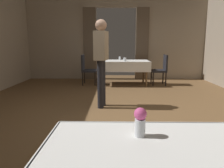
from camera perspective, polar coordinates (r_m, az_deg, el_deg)
ground at (r=3.76m, az=1.09°, el=-8.84°), size 10.08×10.08×0.00m
wall_back at (r=7.73m, az=1.07°, el=12.61°), size 6.40×0.27×3.00m
dining_table_mid at (r=6.61m, az=3.24°, el=5.47°), size 1.55×0.93×0.75m
chair_mid_right at (r=6.75m, az=13.13°, el=4.13°), size 0.44×0.44×0.93m
chair_mid_left at (r=6.66m, az=-6.81°, el=4.25°), size 0.44×0.44×0.93m
flower_vase_near at (r=1.20m, az=7.58°, el=-9.83°), size 0.07×0.07×0.17m
glass_mid_a at (r=6.36m, az=3.46°, el=6.63°), size 0.08×0.08×0.11m
glass_mid_b at (r=6.81m, az=2.12°, el=6.92°), size 0.07×0.07×0.11m
person_waiter_by_doorway at (r=4.18m, az=-2.91°, el=7.49°), size 0.28×0.39×1.72m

